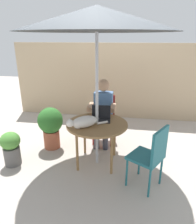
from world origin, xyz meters
name	(u,v)px	position (x,y,z in m)	size (l,w,h in m)	color
ground_plane	(97,162)	(0.00, 0.00, 0.00)	(14.00, 14.00, 0.00)	#ADA399
fence_back	(111,82)	(0.00, 2.15, 0.91)	(4.86, 0.08, 1.83)	tan
patio_table	(97,127)	(0.00, 0.00, 0.64)	(0.95, 0.95, 0.70)	olive
patio_umbrella	(97,19)	(0.00, 0.00, 2.18)	(2.16, 2.16, 2.35)	#B7B7BC
chair_occupied	(104,114)	(0.00, 0.83, 0.54)	(0.40, 0.40, 0.91)	maroon
chair_empty	(152,153)	(0.80, -0.49, 0.54)	(0.55, 0.55, 0.91)	#1E606B
person_seated	(103,109)	(0.00, 0.67, 0.70)	(0.48, 0.48, 1.25)	#4C72A5
laptop	(101,116)	(0.04, 0.17, 0.76)	(0.32, 0.27, 0.21)	black
cat	(83,122)	(-0.18, -0.18, 0.78)	(0.56, 0.41, 0.17)	silver
potted_plant_near_fence	(11,147)	(-1.34, -0.26, 0.31)	(0.31, 0.31, 0.56)	#595654
potted_plant_by_chair	(51,125)	(-0.91, 0.37, 0.46)	(0.45, 0.45, 0.78)	#9E5138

